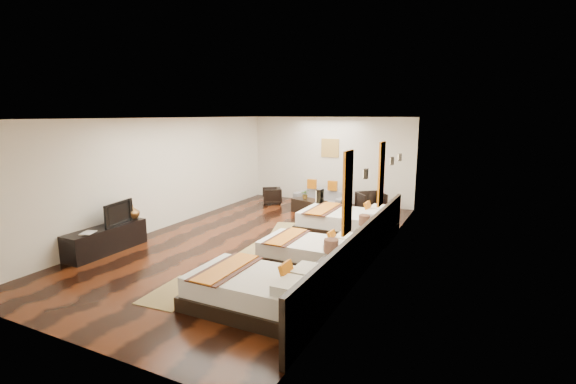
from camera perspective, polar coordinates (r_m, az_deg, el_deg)
The scene contains 30 objects.
floor at distance 9.49m, azimuth -4.28°, elevation -6.85°, with size 5.50×9.50×0.01m, color black.
ceiling at distance 9.03m, azimuth -4.54°, elevation 10.31°, with size 5.50×9.50×0.01m, color white.
back_wall at distance 13.43m, azimuth 5.93°, elevation 4.49°, with size 5.50×0.01×2.80m, color silver.
left_wall at distance 10.80m, azimuth -17.11°, elevation 2.50°, with size 0.01×9.50×2.80m, color silver.
right_wall at distance 8.13m, azimuth 12.55°, elevation 0.10°, with size 0.01×9.50×2.80m, color silver.
headboard_panel at distance 7.63m, azimuth 10.52°, elevation -7.92°, with size 0.08×6.60×0.90m, color black.
bed_near at distance 6.28m, azimuth -4.09°, elevation -13.72°, with size 2.11×1.33×0.80m.
bed_mid at distance 7.97m, azimuth 3.28°, elevation -8.43°, with size 1.92×1.21×0.73m.
bed_far at distance 9.98m, azimuth 8.34°, elevation -4.27°, with size 2.26×1.42×0.86m.
nightstand_a at distance 6.86m, azimuth 6.01°, elevation -11.23°, with size 0.45×0.45×0.88m.
nightstand_b at distance 8.65m, azimuth 10.57°, elevation -6.73°, with size 0.42×0.42×0.84m.
jute_mat_near at distance 7.11m, azimuth -15.46°, elevation -13.42°, with size 0.75×1.20×0.01m, color olive.
jute_mat_mid at distance 8.83m, azimuth -3.76°, elevation -8.17°, with size 0.75×1.20×0.01m, color olive.
jute_mat_far at distance 10.38m, azimuth 0.05°, elevation -5.21°, with size 0.75×1.20×0.01m, color olive.
tv_console at distance 9.47m, azimuth -24.21°, elevation -6.10°, with size 0.50×1.80×0.55m, color black.
tv at distance 9.46m, azimuth -23.10°, elevation -2.74°, with size 0.87×0.11×0.50m, color black.
book at distance 9.08m, azimuth -26.93°, elevation -5.14°, with size 0.23×0.31×0.03m, color black.
figurine at distance 9.84m, azimuth -21.05°, elevation -2.60°, with size 0.32×0.32×0.33m, color brown.
sofa at distance 12.98m, azimuth 4.79°, elevation -0.79°, with size 1.81×0.71×0.53m, color gray.
armchair_left at distance 13.20m, azimuth -2.28°, elevation -0.55°, with size 0.57×0.59×0.53m, color black.
armchair_right at distance 12.04m, azimuth 11.58°, elevation -1.57°, with size 0.71×0.73×0.66m, color black.
coffee_table at distance 12.04m, azimuth 2.97°, elevation -2.00°, with size 1.00×0.50×0.40m, color black.
table_plant at distance 12.07m, azimuth 2.46°, elevation -0.31°, with size 0.25×0.22×0.28m, color #21521B.
orange_panel_a at distance 6.28m, azimuth 8.38°, elevation -0.12°, with size 0.04×0.40×1.30m, color #D86014.
orange_panel_b at distance 8.38m, azimuth 12.99°, elevation 2.47°, with size 0.04×0.40×1.30m, color #D86014.
sconce_near at distance 5.24m, azimuth 4.48°, elevation -0.55°, with size 0.07×0.12×0.18m.
sconce_mid at distance 7.31m, azimuth 10.86°, elevation 2.54°, with size 0.07×0.12×0.18m.
sconce_far at distance 9.43m, azimuth 14.42°, elevation 4.25°, with size 0.07×0.12×0.18m.
sconce_lounge at distance 10.31m, azimuth 15.45°, elevation 4.74°, with size 0.07×0.12×0.18m.
gold_artwork at distance 13.37m, azimuth 5.93°, elevation 6.19°, with size 0.60×0.04×0.60m, color #AD873F.
Camera 1 is at (4.59, -7.78, 2.89)m, focal length 25.28 mm.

